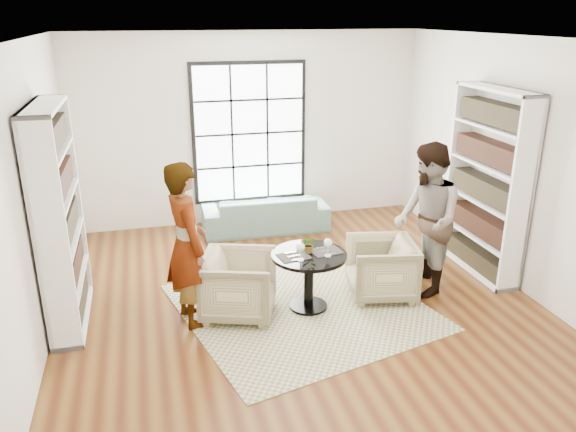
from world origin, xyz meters
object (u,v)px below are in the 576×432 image
object	(u,v)px
wine_glass_left	(300,248)
person_right	(427,220)
armchair_right	(381,268)
person_left	(187,245)
pedestal_table	(309,269)
flower_centerpiece	(309,244)
armchair_left	(239,285)
wine_glass_right	(328,244)
sofa	(265,212)

from	to	relation	value
wine_glass_left	person_right	bearing A→B (deg)	8.22
armchair_right	person_left	world-z (taller)	person_left
pedestal_table	flower_centerpiece	bearing A→B (deg)	74.51
armchair_left	flower_centerpiece	distance (m)	0.91
armchair_right	person_left	size ratio (longest dim) A/B	0.43
person_left	person_right	bearing A→B (deg)	-103.52
armchair_left	wine_glass_left	world-z (taller)	wine_glass_left
wine_glass_right	armchair_right	bearing A→B (deg)	14.89
pedestal_table	flower_centerpiece	world-z (taller)	flower_centerpiece
pedestal_table	wine_glass_left	xyz separation A→B (m)	(-0.14, -0.15, 0.34)
armchair_right	wine_glass_right	bearing A→B (deg)	-63.91
armchair_left	wine_glass_right	size ratio (longest dim) A/B	3.83
sofa	wine_glass_left	size ratio (longest dim) A/B	9.21
person_left	flower_centerpiece	distance (m)	1.37
person_left	wine_glass_right	world-z (taller)	person_left
person_left	wine_glass_left	world-z (taller)	person_left
pedestal_table	person_right	world-z (taller)	person_right
sofa	person_left	bearing A→B (deg)	62.65
armchair_right	wine_glass_left	world-z (taller)	wine_glass_left
sofa	person_right	world-z (taller)	person_right
wine_glass_right	flower_centerpiece	xyz separation A→B (m)	(-0.17, 0.16, -0.05)
wine_glass_left	wine_glass_right	world-z (taller)	wine_glass_left
armchair_right	person_right	distance (m)	0.79
armchair_left	person_right	world-z (taller)	person_right
flower_centerpiece	sofa	bearing A→B (deg)	88.95
wine_glass_right	person_right	bearing A→B (deg)	8.72
armchair_right	wine_glass_right	world-z (taller)	wine_glass_right
armchair_right	wine_glass_left	xyz separation A→B (m)	(-1.08, -0.23, 0.48)
wine_glass_left	flower_centerpiece	distance (m)	0.25
armchair_left	person_right	bearing A→B (deg)	-71.14
sofa	person_right	xyz separation A→B (m)	(1.42, -2.50, 0.64)
armchair_right	person_left	xyz separation A→B (m)	(-2.28, -0.02, 0.56)
pedestal_table	armchair_left	bearing A→B (deg)	175.62
wine_glass_right	wine_glass_left	bearing A→B (deg)	-173.79
sofa	armchair_right	xyz separation A→B (m)	(0.87, -2.50, 0.07)
person_left	wine_glass_right	bearing A→B (deg)	-110.56
pedestal_table	wine_glass_left	world-z (taller)	wine_glass_left
pedestal_table	armchair_right	bearing A→B (deg)	5.15
armchair_left	armchair_right	size ratio (longest dim) A/B	1.03
armchair_left	armchair_right	xyz separation A→B (m)	(1.73, 0.02, -0.01)
person_left	wine_glass_right	size ratio (longest dim) A/B	8.70
armchair_right	person_right	xyz separation A→B (m)	(0.55, 0.00, 0.57)
sofa	armchair_right	world-z (taller)	armchair_right
armchair_right	wine_glass_left	distance (m)	1.20
sofa	wine_glass_right	bearing A→B (deg)	94.41
person_right	armchair_right	bearing A→B (deg)	-78.51
sofa	person_left	distance (m)	2.96
armchair_right	armchair_left	bearing A→B (deg)	-78.04
wine_glass_right	flower_centerpiece	size ratio (longest dim) A/B	1.06
sofa	flower_centerpiece	size ratio (longest dim) A/B	9.84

